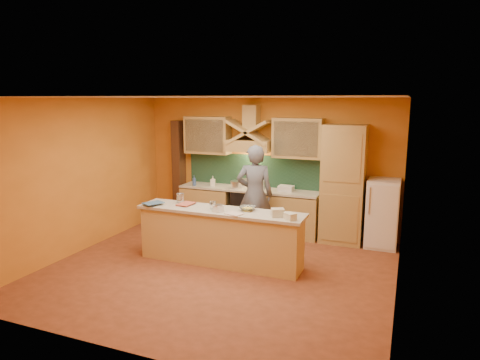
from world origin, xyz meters
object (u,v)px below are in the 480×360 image
at_px(fridge, 382,213).
at_px(stove, 249,210).
at_px(person, 255,195).
at_px(kitchen_scale, 218,209).
at_px(mixing_bowl, 247,208).

bearing_deg(fridge, stove, 180.00).
relative_size(person, kitchen_scale, 14.80).
xyz_separation_m(person, kitchen_scale, (-0.14, -1.37, 0.04)).
relative_size(stove, person, 0.47).
xyz_separation_m(fridge, person, (-2.32, -0.68, 0.31)).
bearing_deg(kitchen_scale, fridge, 60.02).
height_order(fridge, kitchen_scale, fridge).
xyz_separation_m(person, mixing_bowl, (0.27, -1.10, 0.02)).
distance_m(fridge, kitchen_scale, 3.22).
xyz_separation_m(stove, mixing_bowl, (0.65, -1.78, 0.53)).
bearing_deg(fridge, kitchen_scale, -140.19).
bearing_deg(person, mixing_bowl, 86.80).
bearing_deg(person, kitchen_scale, 67.12).
height_order(kitchen_scale, mixing_bowl, kitchen_scale).
height_order(stove, person, person).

